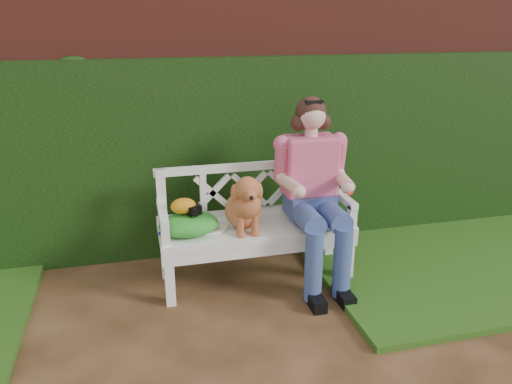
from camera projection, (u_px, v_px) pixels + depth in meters
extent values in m
plane|color=black|center=(201.00, 373.00, 2.98)|extent=(60.00, 60.00, 0.00)
cube|color=maroon|center=(166.00, 127.00, 4.35)|extent=(10.00, 0.30, 2.20)
cube|color=#214513|center=(169.00, 161.00, 4.23)|extent=(10.00, 0.18, 1.70)
cube|color=#18380E|center=(460.00, 258.00, 4.35)|extent=(2.60, 2.00, 0.05)
cube|color=black|center=(193.00, 210.00, 3.68)|extent=(0.13, 0.11, 0.07)
ellipsoid|color=#C57812|center=(183.00, 206.00, 3.68)|extent=(0.23, 0.20, 0.12)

